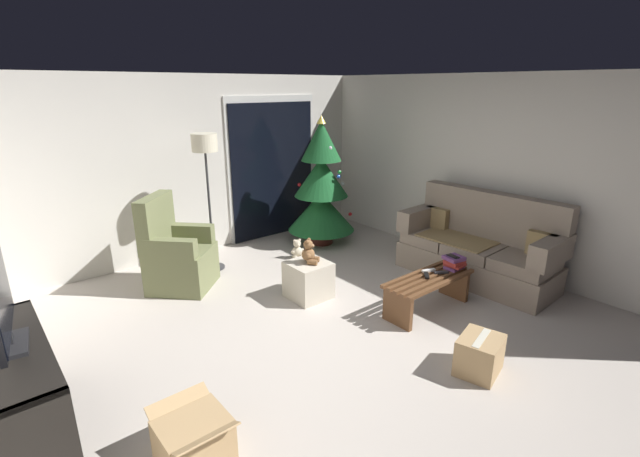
{
  "coord_description": "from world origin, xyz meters",
  "views": [
    {
      "loc": [
        -2.55,
        -2.86,
        2.35
      ],
      "look_at": [
        0.4,
        0.7,
        0.85
      ],
      "focal_mm": 24.93,
      "sensor_mm": 36.0,
      "label": 1
    }
  ],
  "objects_px": {
    "media_shelf": "(19,402)",
    "cell_phone": "(453,256)",
    "remote_black": "(427,275)",
    "remote_white": "(429,270)",
    "television": "(1,303)",
    "teddy_bear_cream_by_tree": "(298,250)",
    "coffee_table": "(428,288)",
    "ottoman": "(308,280)",
    "teddy_bear_chestnut": "(309,253)",
    "book_stack": "(454,262)",
    "armchair": "(177,256)",
    "floor_lamp": "(205,156)",
    "couch": "(479,248)",
    "remote_graphite": "(441,272)",
    "christmas_tree": "(321,189)",
    "cardboard_box_open_near_shelf": "(194,442)",
    "cardboard_box_taped_mid_floor": "(479,355)"
  },
  "relations": [
    {
      "from": "book_stack",
      "to": "armchair",
      "type": "xyz_separation_m",
      "value": [
        -2.24,
        2.33,
        -0.06
      ]
    },
    {
      "from": "remote_graphite",
      "to": "christmas_tree",
      "type": "xyz_separation_m",
      "value": [
        0.32,
        2.43,
        0.46
      ]
    },
    {
      "from": "teddy_bear_cream_by_tree",
      "to": "cardboard_box_open_near_shelf",
      "type": "relative_size",
      "value": 0.54
    },
    {
      "from": "remote_graphite",
      "to": "cardboard_box_open_near_shelf",
      "type": "height_order",
      "value": "remote_graphite"
    },
    {
      "from": "book_stack",
      "to": "armchair",
      "type": "height_order",
      "value": "armchair"
    },
    {
      "from": "remote_white",
      "to": "teddy_bear_chestnut",
      "type": "bearing_deg",
      "value": 61.16
    },
    {
      "from": "christmas_tree",
      "to": "media_shelf",
      "type": "relative_size",
      "value": 1.38
    },
    {
      "from": "christmas_tree",
      "to": "cardboard_box_taped_mid_floor",
      "type": "bearing_deg",
      "value": -107.38
    },
    {
      "from": "media_shelf",
      "to": "cardboard_box_open_near_shelf",
      "type": "distance_m",
      "value": 1.22
    },
    {
      "from": "media_shelf",
      "to": "cell_phone",
      "type": "bearing_deg",
      "value": -8.12
    },
    {
      "from": "television",
      "to": "couch",
      "type": "bearing_deg",
      "value": -5.61
    },
    {
      "from": "cell_phone",
      "to": "armchair",
      "type": "relative_size",
      "value": 0.13
    },
    {
      "from": "television",
      "to": "teddy_bear_cream_by_tree",
      "type": "distance_m",
      "value": 3.88
    },
    {
      "from": "remote_white",
      "to": "teddy_bear_cream_by_tree",
      "type": "distance_m",
      "value": 2.07
    },
    {
      "from": "remote_white",
      "to": "teddy_bear_chestnut",
      "type": "relative_size",
      "value": 0.55
    },
    {
      "from": "couch",
      "to": "cardboard_box_open_near_shelf",
      "type": "relative_size",
      "value": 3.75
    },
    {
      "from": "couch",
      "to": "remote_white",
      "type": "height_order",
      "value": "couch"
    },
    {
      "from": "christmas_tree",
      "to": "armchair",
      "type": "height_order",
      "value": "christmas_tree"
    },
    {
      "from": "remote_graphite",
      "to": "christmas_tree",
      "type": "relative_size",
      "value": 0.08
    },
    {
      "from": "remote_black",
      "to": "remote_white",
      "type": "relative_size",
      "value": 1.0
    },
    {
      "from": "armchair",
      "to": "teddy_bear_cream_by_tree",
      "type": "distance_m",
      "value": 1.7
    },
    {
      "from": "floor_lamp",
      "to": "cell_phone",
      "type": "bearing_deg",
      "value": -57.57
    },
    {
      "from": "ottoman",
      "to": "floor_lamp",
      "type": "bearing_deg",
      "value": 107.06
    },
    {
      "from": "cardboard_box_open_near_shelf",
      "to": "book_stack",
      "type": "bearing_deg",
      "value": 5.25
    },
    {
      "from": "remote_black",
      "to": "cell_phone",
      "type": "distance_m",
      "value": 0.42
    },
    {
      "from": "remote_black",
      "to": "armchair",
      "type": "relative_size",
      "value": 0.14
    },
    {
      "from": "couch",
      "to": "floor_lamp",
      "type": "height_order",
      "value": "floor_lamp"
    },
    {
      "from": "remote_black",
      "to": "armchair",
      "type": "xyz_separation_m",
      "value": [
        -1.83,
        2.27,
        -0.0
      ]
    },
    {
      "from": "christmas_tree",
      "to": "cardboard_box_taped_mid_floor",
      "type": "height_order",
      "value": "christmas_tree"
    },
    {
      "from": "remote_black",
      "to": "armchair",
      "type": "height_order",
      "value": "armchair"
    },
    {
      "from": "remote_graphite",
      "to": "remote_white",
      "type": "distance_m",
      "value": 0.14
    },
    {
      "from": "coffee_table",
      "to": "ottoman",
      "type": "height_order",
      "value": "ottoman"
    },
    {
      "from": "armchair",
      "to": "floor_lamp",
      "type": "height_order",
      "value": "floor_lamp"
    },
    {
      "from": "coffee_table",
      "to": "remote_white",
      "type": "bearing_deg",
      "value": 39.1
    },
    {
      "from": "christmas_tree",
      "to": "coffee_table",
      "type": "bearing_deg",
      "value": -101.78
    },
    {
      "from": "teddy_bear_cream_by_tree",
      "to": "teddy_bear_chestnut",
      "type": "bearing_deg",
      "value": -120.43
    },
    {
      "from": "coffee_table",
      "to": "cardboard_box_taped_mid_floor",
      "type": "xyz_separation_m",
      "value": [
        -0.55,
        -0.97,
        -0.1
      ]
    },
    {
      "from": "couch",
      "to": "television",
      "type": "bearing_deg",
      "value": 174.39
    },
    {
      "from": "coffee_table",
      "to": "media_shelf",
      "type": "xyz_separation_m",
      "value": [
        -3.66,
        0.55,
        0.08
      ]
    },
    {
      "from": "christmas_tree",
      "to": "media_shelf",
      "type": "height_order",
      "value": "christmas_tree"
    },
    {
      "from": "remote_black",
      "to": "teddy_bear_cream_by_tree",
      "type": "relative_size",
      "value": 0.55
    },
    {
      "from": "media_shelf",
      "to": "floor_lamp",
      "type": "bearing_deg",
      "value": 39.72
    },
    {
      "from": "remote_white",
      "to": "armchair",
      "type": "bearing_deg",
      "value": 59.59
    },
    {
      "from": "floor_lamp",
      "to": "teddy_bear_cream_by_tree",
      "type": "distance_m",
      "value": 1.81
    },
    {
      "from": "television",
      "to": "ottoman",
      "type": "height_order",
      "value": "television"
    },
    {
      "from": "media_shelf",
      "to": "teddy_bear_chestnut",
      "type": "xyz_separation_m",
      "value": [
        2.86,
        0.51,
        0.2
      ]
    },
    {
      "from": "coffee_table",
      "to": "floor_lamp",
      "type": "xyz_separation_m",
      "value": [
        -1.25,
        2.55,
        1.24
      ]
    },
    {
      "from": "remote_white",
      "to": "media_shelf",
      "type": "height_order",
      "value": "media_shelf"
    },
    {
      "from": "remote_white",
      "to": "cardboard_box_open_near_shelf",
      "type": "xyz_separation_m",
      "value": [
        -2.96,
        -0.43,
        -0.23
      ]
    },
    {
      "from": "couch",
      "to": "book_stack",
      "type": "relative_size",
      "value": 8.65
    }
  ]
}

